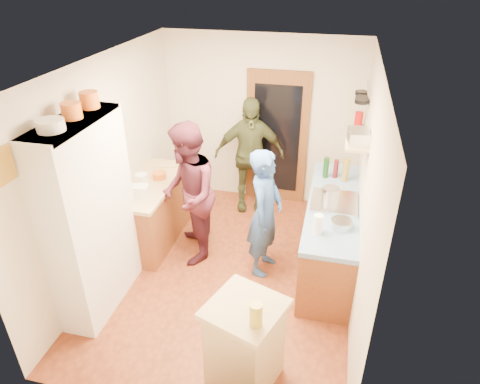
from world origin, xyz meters
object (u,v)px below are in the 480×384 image
(island_base, at_px, (245,345))
(person_left, at_px, (190,193))
(right_counter_base, at_px, (330,234))
(person_hob, at_px, (267,215))
(person_back, at_px, (250,155))
(hutch_body, at_px, (91,219))

(island_base, bearing_deg, person_left, 122.23)
(right_counter_base, bearing_deg, island_base, -108.56)
(person_hob, bearing_deg, person_back, 27.70)
(hutch_body, distance_m, person_left, 1.30)
(island_base, xyz_separation_m, person_left, (-1.10, 1.75, 0.50))
(hutch_body, bearing_deg, person_hob, 28.35)
(island_base, relative_size, person_back, 0.48)
(person_back, bearing_deg, right_counter_base, -55.85)
(person_left, bearing_deg, right_counter_base, 77.92)
(hutch_body, bearing_deg, right_counter_base, 27.47)
(right_counter_base, distance_m, person_left, 1.85)
(right_counter_base, distance_m, island_base, 2.09)
(right_counter_base, bearing_deg, person_back, 139.12)
(person_hob, relative_size, person_left, 0.89)
(person_left, distance_m, person_back, 1.43)
(island_base, bearing_deg, person_back, 101.42)
(right_counter_base, bearing_deg, person_left, -172.43)
(hutch_body, relative_size, island_base, 2.56)
(island_base, distance_m, person_hob, 1.67)
(right_counter_base, height_order, person_hob, person_hob)
(right_counter_base, relative_size, person_hob, 1.33)
(right_counter_base, xyz_separation_m, person_hob, (-0.76, -0.36, 0.41))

